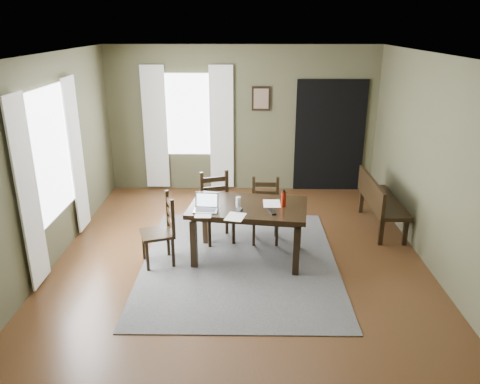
{
  "coord_description": "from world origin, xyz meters",
  "views": [
    {
      "loc": [
        0.08,
        -5.65,
        3.07
      ],
      "look_at": [
        0.0,
        0.3,
        0.9
      ],
      "focal_mm": 35.0,
      "sensor_mm": 36.0,
      "label": 1
    }
  ],
  "objects_px": {
    "chair_back_left": "(217,208)",
    "bench": "(379,198)",
    "chair_end": "(161,231)",
    "laptop": "(206,206)",
    "dining_table": "(248,212)",
    "chair_back_right": "(265,211)",
    "water_bottle": "(284,199)"
  },
  "relations": [
    {
      "from": "dining_table",
      "to": "bench",
      "type": "xyz_separation_m",
      "value": [
        2.03,
        1.06,
        -0.2
      ]
    },
    {
      "from": "laptop",
      "to": "water_bottle",
      "type": "xyz_separation_m",
      "value": [
        1.01,
        0.12,
        0.05
      ]
    },
    {
      "from": "chair_back_left",
      "to": "laptop",
      "type": "height_order",
      "value": "chair_back_left"
    },
    {
      "from": "chair_end",
      "to": "laptop",
      "type": "xyz_separation_m",
      "value": [
        0.61,
        -0.01,
        0.37
      ]
    },
    {
      "from": "dining_table",
      "to": "chair_end",
      "type": "xyz_separation_m",
      "value": [
        -1.16,
        -0.15,
        -0.22
      ]
    },
    {
      "from": "chair_back_right",
      "to": "laptop",
      "type": "xyz_separation_m",
      "value": [
        -0.8,
        -0.73,
        0.38
      ]
    },
    {
      "from": "dining_table",
      "to": "bench",
      "type": "height_order",
      "value": "bench"
    },
    {
      "from": "chair_back_left",
      "to": "water_bottle",
      "type": "xyz_separation_m",
      "value": [
        0.92,
        -0.62,
        0.39
      ]
    },
    {
      "from": "dining_table",
      "to": "water_bottle",
      "type": "height_order",
      "value": "water_bottle"
    },
    {
      "from": "chair_end",
      "to": "bench",
      "type": "xyz_separation_m",
      "value": [
        3.19,
        1.2,
        0.02
      ]
    },
    {
      "from": "chair_back_left",
      "to": "chair_back_right",
      "type": "height_order",
      "value": "chair_back_left"
    },
    {
      "from": "chair_back_left",
      "to": "water_bottle",
      "type": "relative_size",
      "value": 4.45
    },
    {
      "from": "laptop",
      "to": "water_bottle",
      "type": "distance_m",
      "value": 1.01
    },
    {
      "from": "dining_table",
      "to": "chair_back_left",
      "type": "relative_size",
      "value": 1.64
    },
    {
      "from": "dining_table",
      "to": "bench",
      "type": "distance_m",
      "value": 2.3
    },
    {
      "from": "dining_table",
      "to": "chair_back_right",
      "type": "bearing_deg",
      "value": 74.23
    },
    {
      "from": "chair_back_right",
      "to": "water_bottle",
      "type": "distance_m",
      "value": 0.77
    },
    {
      "from": "chair_back_left",
      "to": "chair_back_right",
      "type": "bearing_deg",
      "value": -19.56
    },
    {
      "from": "dining_table",
      "to": "chair_back_right",
      "type": "height_order",
      "value": "chair_back_right"
    },
    {
      "from": "chair_end",
      "to": "water_bottle",
      "type": "height_order",
      "value": "water_bottle"
    },
    {
      "from": "chair_back_right",
      "to": "bench",
      "type": "bearing_deg",
      "value": 16.2
    },
    {
      "from": "laptop",
      "to": "water_bottle",
      "type": "height_order",
      "value": "water_bottle"
    },
    {
      "from": "chair_back_right",
      "to": "laptop",
      "type": "distance_m",
      "value": 1.15
    },
    {
      "from": "bench",
      "to": "water_bottle",
      "type": "xyz_separation_m",
      "value": [
        -1.57,
        -1.09,
        0.4
      ]
    },
    {
      "from": "dining_table",
      "to": "chair_end",
      "type": "height_order",
      "value": "chair_end"
    },
    {
      "from": "chair_end",
      "to": "laptop",
      "type": "height_order",
      "value": "laptop"
    },
    {
      "from": "dining_table",
      "to": "chair_back_left",
      "type": "xyz_separation_m",
      "value": [
        -0.45,
        0.6,
        -0.19
      ]
    },
    {
      "from": "bench",
      "to": "water_bottle",
      "type": "height_order",
      "value": "water_bottle"
    },
    {
      "from": "dining_table",
      "to": "laptop",
      "type": "bearing_deg",
      "value": -156.28
    },
    {
      "from": "dining_table",
      "to": "laptop",
      "type": "xyz_separation_m",
      "value": [
        -0.54,
        -0.15,
        0.15
      ]
    },
    {
      "from": "chair_end",
      "to": "chair_back_right",
      "type": "bearing_deg",
      "value": 97.38
    },
    {
      "from": "chair_back_left",
      "to": "bench",
      "type": "relative_size",
      "value": 0.7
    }
  ]
}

